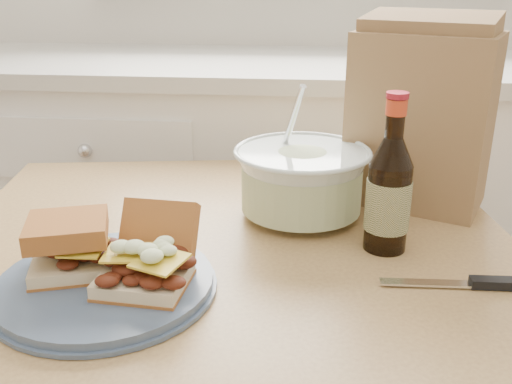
# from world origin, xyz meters

# --- Properties ---
(cabinet_run) EXTENTS (2.50, 0.64, 0.94)m
(cabinet_run) POSITION_xyz_m (-0.00, 1.70, 0.47)
(cabinet_run) COLOR white
(cabinet_run) RESTS_ON ground
(dining_table) EXTENTS (1.05, 1.05, 0.77)m
(dining_table) POSITION_xyz_m (-0.05, 0.85, 0.65)
(dining_table) COLOR tan
(dining_table) RESTS_ON ground
(plate) EXTENTS (0.29, 0.29, 0.02)m
(plate) POSITION_xyz_m (-0.20, 0.72, 0.77)
(plate) COLOR #465872
(plate) RESTS_ON dining_table
(sandwich_left) EXTENTS (0.13, 0.12, 0.08)m
(sandwich_left) POSITION_xyz_m (-0.26, 0.73, 0.82)
(sandwich_left) COLOR beige
(sandwich_left) RESTS_ON plate
(sandwich_right) EXTENTS (0.12, 0.16, 0.10)m
(sandwich_right) POSITION_xyz_m (-0.14, 0.72, 0.82)
(sandwich_right) COLOR beige
(sandwich_right) RESTS_ON plate
(coleslaw_bowl) EXTENTS (0.24, 0.24, 0.24)m
(coleslaw_bowl) POSITION_xyz_m (0.05, 1.00, 0.83)
(coleslaw_bowl) COLOR white
(coleslaw_bowl) RESTS_ON dining_table
(beer_bottle) EXTENTS (0.07, 0.07, 0.25)m
(beer_bottle) POSITION_xyz_m (0.19, 0.88, 0.86)
(beer_bottle) COLOR black
(beer_bottle) RESTS_ON dining_table
(knife) EXTENTS (0.21, 0.03, 0.01)m
(knife) POSITION_xyz_m (0.31, 0.78, 0.77)
(knife) COLOR silver
(knife) RESTS_ON dining_table
(paper_bag) EXTENTS (0.28, 0.24, 0.31)m
(paper_bag) POSITION_xyz_m (0.26, 1.09, 0.92)
(paper_bag) COLOR #976D49
(paper_bag) RESTS_ON dining_table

